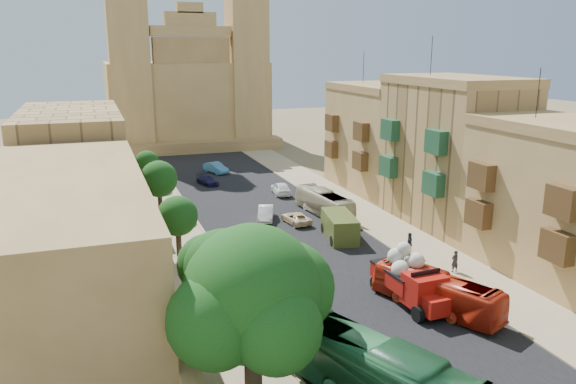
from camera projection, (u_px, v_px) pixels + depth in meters
road_surface at (274, 222)px, 53.95m from camera, size 14.00×140.00×0.01m
sidewalk_east at (363, 213)px, 57.00m from camera, size 5.00×140.00×0.01m
sidewalk_west at (175, 233)px, 50.90m from camera, size 5.00×140.00×0.01m
kerb_east at (341, 215)px, 56.19m from camera, size 0.25×140.00×0.12m
kerb_west at (202, 229)px, 51.69m from camera, size 0.25×140.00×0.12m
townhouse_b at (566, 200)px, 40.31m from camera, size 9.00×14.00×14.90m
townhouse_c at (451, 151)px, 52.80m from camera, size 9.00×14.00×17.40m
townhouse_d at (379, 137)px, 65.78m from camera, size 9.00×14.00×15.90m
west_wall at (153, 267)px, 40.57m from camera, size 1.00×40.00×1.80m
west_building_low at (66, 241)px, 36.16m from camera, size 10.00×28.00×8.40m
west_building_mid at (73, 157)px, 59.73m from camera, size 10.00×22.00×10.00m
church at (186, 89)px, 96.04m from camera, size 28.00×22.50×36.30m
ficus_tree at (254, 298)px, 25.91m from camera, size 8.54×7.86×8.54m
street_tree_a at (208, 264)px, 33.35m from camera, size 3.65×3.65×5.62m
street_tree_b at (177, 216)px, 44.43m from camera, size 3.25×3.25×5.00m
street_tree_c at (159, 179)px, 55.30m from camera, size 3.64×3.64×5.60m
street_tree_d at (147, 163)px, 66.43m from camera, size 2.99×2.99×4.60m
red_truck at (411, 278)px, 36.53m from camera, size 2.94×6.75×3.87m
olive_pickup at (340, 227)px, 49.23m from camera, size 3.21×5.59×2.17m
bus_green_north at (384, 377)px, 25.74m from camera, size 6.85×11.43×3.15m
bus_red_east at (437, 292)px, 35.63m from camera, size 5.36×8.93×2.46m
bus_cream_east at (324, 203)px, 56.17m from camera, size 3.04×9.06×2.47m
car_blue_a at (268, 267)px, 41.19m from camera, size 1.96×4.00×1.31m
car_white_a at (266, 213)px, 54.69m from camera, size 2.68×4.28×1.33m
car_cream at (296, 218)px, 53.56m from camera, size 2.24×4.08×1.08m
car_dkblue at (207, 180)px, 68.99m from camera, size 2.57×4.07×1.10m
car_white_b at (281, 188)px, 64.25m from camera, size 2.05×4.36×1.44m
car_blue_b at (216, 168)px, 75.42m from camera, size 2.91×4.53×1.41m
pedestrian_a at (455, 261)px, 41.79m from camera, size 0.65×0.45×1.70m
pedestrian_c at (409, 244)px, 45.24m from camera, size 0.88×1.21×1.90m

